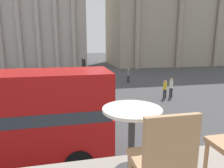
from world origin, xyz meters
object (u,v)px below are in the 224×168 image
at_px(car_maroon, 65,77).
at_px(pedestrian_yellow, 165,88).
at_px(pedestrian_white, 171,86).
at_px(traffic_light_near, 105,86).
at_px(pedestrian_grey, 128,74).
at_px(cafe_dining_table, 132,126).
at_px(plaza_building_left, 25,11).
at_px(traffic_light_mid, 84,72).
at_px(cafe_chair_0, 162,160).
at_px(plaza_building_right, 180,11).

distance_m(car_maroon, pedestrian_yellow, 13.13).
bearing_deg(pedestrian_white, traffic_light_near, -39.99).
distance_m(pedestrian_grey, pedestrian_white, 7.86).
relative_size(traffic_light_near, pedestrian_yellow, 1.97).
distance_m(pedestrian_grey, pedestrian_yellow, 7.89).
relative_size(cafe_dining_table, pedestrian_yellow, 0.44).
height_order(car_maroon, pedestrian_yellow, pedestrian_yellow).
xyz_separation_m(plaza_building_left, pedestrian_white, (18.47, -33.28, -10.94)).
bearing_deg(car_maroon, plaza_building_left, 148.77).
height_order(traffic_light_mid, pedestrian_grey, traffic_light_mid).
height_order(pedestrian_grey, pedestrian_yellow, pedestrian_grey).
distance_m(traffic_light_near, car_maroon, 13.40).
height_order(car_maroon, pedestrian_white, pedestrian_white).
height_order(plaza_building_left, car_maroon, plaza_building_left).
distance_m(car_maroon, pedestrian_white, 13.52).
xyz_separation_m(plaza_building_left, car_maroon, (8.63, -24.02, -11.28)).
relative_size(cafe_dining_table, cafe_chair_0, 0.80).
bearing_deg(plaza_building_left, plaza_building_right, -7.18).
height_order(cafe_dining_table, pedestrian_grey, cafe_dining_table).
height_order(traffic_light_mid, car_maroon, traffic_light_mid).
bearing_deg(cafe_dining_table, car_maroon, 92.77).
xyz_separation_m(cafe_chair_0, traffic_light_mid, (0.61, 16.72, -1.76)).
bearing_deg(pedestrian_yellow, pedestrian_grey, -135.10).
bearing_deg(cafe_dining_table, traffic_light_mid, 87.66).
bearing_deg(plaza_building_right, pedestrian_white, -120.68).
relative_size(pedestrian_grey, pedestrian_white, 1.02).
bearing_deg(plaza_building_right, traffic_light_near, -126.50).
distance_m(traffic_light_mid, car_maroon, 8.35).
height_order(traffic_light_near, pedestrian_yellow, traffic_light_near).
xyz_separation_m(cafe_dining_table, pedestrian_white, (8.68, 14.83, -3.16)).
bearing_deg(traffic_light_mid, cafe_dining_table, -92.34).
height_order(traffic_light_near, pedestrian_white, traffic_light_near).
relative_size(traffic_light_mid, pedestrian_grey, 2.02).
height_order(traffic_light_near, car_maroon, traffic_light_near).
bearing_deg(car_maroon, traffic_light_mid, -38.08).
bearing_deg(pedestrian_grey, cafe_chair_0, -98.78).
distance_m(car_maroon, pedestrian_grey, 8.13).
xyz_separation_m(cafe_chair_0, plaza_building_right, (25.72, 44.23, 8.38)).
relative_size(pedestrian_white, pedestrian_yellow, 1.07).
bearing_deg(traffic_light_mid, traffic_light_near, -78.65).
xyz_separation_m(car_maroon, pedestrian_yellow, (9.12, -9.44, 0.26)).
relative_size(traffic_light_near, pedestrian_grey, 1.80).
xyz_separation_m(cafe_dining_table, pedestrian_yellow, (7.95, 14.65, -3.23)).
xyz_separation_m(plaza_building_left, traffic_light_mid, (10.45, -31.99, -9.56)).
height_order(cafe_chair_0, pedestrian_yellow, cafe_chair_0).
bearing_deg(cafe_chair_0, pedestrian_white, 68.20).
distance_m(cafe_dining_table, traffic_light_near, 11.38).
relative_size(car_maroon, pedestrian_grey, 2.30).
bearing_deg(car_maroon, pedestrian_white, -4.23).
bearing_deg(cafe_dining_table, pedestrian_grey, 73.18).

